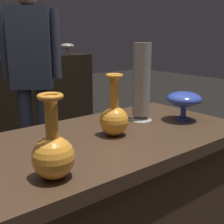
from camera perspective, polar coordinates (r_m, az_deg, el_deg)
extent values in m
cube|color=#422D1E|center=(1.44, -0.39, -20.64)|extent=(1.10, 0.59, 0.75)
cube|color=#422D1E|center=(1.25, -0.42, -5.53)|extent=(1.20, 0.64, 0.05)
sphere|color=orange|center=(1.23, 0.42, -1.77)|extent=(0.12, 0.12, 0.12)
cylinder|color=orange|center=(1.20, 0.44, 3.78)|extent=(0.04, 0.04, 0.14)
torus|color=orange|center=(1.19, 0.44, 7.08)|extent=(0.07, 0.07, 0.01)
cylinder|color=#2D429E|center=(1.50, 13.56, -1.30)|extent=(0.06, 0.06, 0.01)
cylinder|color=#2D429E|center=(1.49, 13.64, 0.01)|extent=(0.03, 0.03, 0.06)
ellipsoid|color=#2D429E|center=(1.47, 13.79, 2.45)|extent=(0.17, 0.17, 0.07)
sphere|color=orange|center=(0.88, -11.27, -8.65)|extent=(0.13, 0.13, 0.13)
cylinder|color=orange|center=(0.84, -11.66, -1.28)|extent=(0.04, 0.04, 0.13)
torus|color=orange|center=(0.83, -11.89, 2.99)|extent=(0.07, 0.07, 0.01)
cone|color=gray|center=(1.47, 5.59, -0.99)|extent=(0.11, 0.11, 0.02)
cylinder|color=gray|center=(1.43, 5.78, 6.25)|extent=(0.09, 0.09, 0.35)
cylinder|color=gray|center=(3.53, -8.60, 11.04)|extent=(0.06, 0.06, 0.01)
cylinder|color=gray|center=(3.53, -8.62, 11.56)|extent=(0.02, 0.02, 0.05)
ellipsoid|color=gray|center=(3.53, -8.66, 12.52)|extent=(0.16, 0.16, 0.07)
cylinder|color=#E55B1E|center=(3.44, -17.49, 10.50)|extent=(0.07, 0.07, 0.02)
ellipsoid|color=#E55B1E|center=(3.43, -17.62, 12.12)|extent=(0.13, 0.13, 0.18)
cylinder|color=#E55B1E|center=(3.43, -17.73, 13.51)|extent=(0.11, 0.11, 0.01)
cylinder|color=#333847|center=(2.56, -12.81, -4.17)|extent=(0.11, 0.11, 0.79)
cylinder|color=#333847|center=(2.59, -16.10, -4.20)|extent=(0.11, 0.11, 0.79)
cube|color=#333847|center=(2.45, -15.53, 11.80)|extent=(0.37, 0.33, 0.63)
cylinder|color=#333847|center=(2.42, -10.81, 12.78)|extent=(0.07, 0.07, 0.53)
cylinder|color=#333847|center=(2.49, -20.20, 12.21)|extent=(0.07, 0.07, 0.53)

